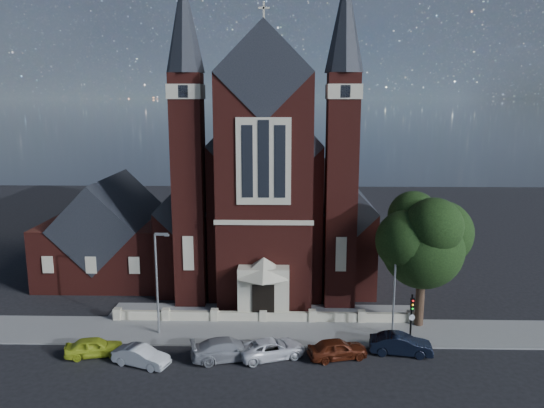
{
  "coord_description": "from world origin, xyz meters",
  "views": [
    {
      "loc": [
        1.65,
        -34.1,
        17.91
      ],
      "look_at": [
        0.58,
        12.0,
        8.75
      ],
      "focal_mm": 35.0,
      "sensor_mm": 36.0,
      "label": 1
    }
  ],
  "objects_px": {
    "car_silver_a": "(141,356)",
    "car_dark_red": "(337,349)",
    "car_white_suv": "(272,348)",
    "traffic_signal": "(412,313)",
    "church": "(269,190)",
    "street_lamp_left": "(158,278)",
    "street_lamp_right": "(396,279)",
    "car_navy": "(401,344)",
    "street_tree": "(425,243)",
    "car_silver_b": "(228,349)",
    "parish_hall": "(112,237)",
    "car_lime_van": "(94,347)"
  },
  "relations": [
    {
      "from": "street_lamp_right",
      "to": "car_silver_a",
      "type": "bearing_deg",
      "value": -164.96
    },
    {
      "from": "street_lamp_right",
      "to": "car_dark_red",
      "type": "distance_m",
      "value": 7.04
    },
    {
      "from": "car_white_suv",
      "to": "car_dark_red",
      "type": "xyz_separation_m",
      "value": [
        4.6,
        -0.06,
        0.05
      ]
    },
    {
      "from": "street_lamp_left",
      "to": "street_lamp_right",
      "type": "xyz_separation_m",
      "value": [
        18.0,
        0.0,
        0.0
      ]
    },
    {
      "from": "church",
      "to": "car_silver_b",
      "type": "distance_m",
      "value": 24.07
    },
    {
      "from": "street_lamp_left",
      "to": "car_lime_van",
      "type": "relative_size",
      "value": 2.04
    },
    {
      "from": "street_tree",
      "to": "car_navy",
      "type": "xyz_separation_m",
      "value": [
        -2.57,
        -4.52,
        -6.23
      ]
    },
    {
      "from": "car_silver_a",
      "to": "car_dark_red",
      "type": "distance_m",
      "value": 13.56
    },
    {
      "from": "church",
      "to": "car_silver_b",
      "type": "height_order",
      "value": "church"
    },
    {
      "from": "church",
      "to": "street_tree",
      "type": "distance_m",
      "value": 21.38
    },
    {
      "from": "street_tree",
      "to": "car_silver_b",
      "type": "height_order",
      "value": "street_tree"
    },
    {
      "from": "parish_hall",
      "to": "street_tree",
      "type": "relative_size",
      "value": 1.14
    },
    {
      "from": "traffic_signal",
      "to": "car_navy",
      "type": "height_order",
      "value": "traffic_signal"
    },
    {
      "from": "car_silver_b",
      "to": "car_lime_van",
      "type": "bearing_deg",
      "value": 72.71
    },
    {
      "from": "street_lamp_right",
      "to": "car_navy",
      "type": "relative_size",
      "value": 1.83
    },
    {
      "from": "street_lamp_right",
      "to": "car_silver_a",
      "type": "xyz_separation_m",
      "value": [
        -18.16,
        -4.88,
        -3.94
      ]
    },
    {
      "from": "street_tree",
      "to": "street_lamp_right",
      "type": "xyz_separation_m",
      "value": [
        -2.51,
        -1.71,
        -2.36
      ]
    },
    {
      "from": "car_dark_red",
      "to": "car_white_suv",
      "type": "bearing_deg",
      "value": 75.22
    },
    {
      "from": "street_lamp_left",
      "to": "car_silver_a",
      "type": "height_order",
      "value": "street_lamp_left"
    },
    {
      "from": "parish_hall",
      "to": "car_lime_van",
      "type": "bearing_deg",
      "value": -76.46
    },
    {
      "from": "street_lamp_right",
      "to": "traffic_signal",
      "type": "bearing_deg",
      "value": -59.99
    },
    {
      "from": "car_silver_b",
      "to": "car_white_suv",
      "type": "bearing_deg",
      "value": -100.31
    },
    {
      "from": "church",
      "to": "car_silver_a",
      "type": "xyz_separation_m",
      "value": [
        -8.07,
        -23.82,
        -7.53
      ]
    },
    {
      "from": "street_lamp_right",
      "to": "traffic_signal",
      "type": "height_order",
      "value": "street_lamp_right"
    },
    {
      "from": "street_tree",
      "to": "car_silver_a",
      "type": "relative_size",
      "value": 2.68
    },
    {
      "from": "car_silver_a",
      "to": "car_white_suv",
      "type": "bearing_deg",
      "value": -62.06
    },
    {
      "from": "car_dark_red",
      "to": "car_navy",
      "type": "distance_m",
      "value": 4.66
    },
    {
      "from": "parish_hall",
      "to": "car_lime_van",
      "type": "relative_size",
      "value": 3.07
    },
    {
      "from": "traffic_signal",
      "to": "car_white_suv",
      "type": "relative_size",
      "value": 0.84
    },
    {
      "from": "street_tree",
      "to": "car_navy",
      "type": "distance_m",
      "value": 8.12
    },
    {
      "from": "parish_hall",
      "to": "car_silver_a",
      "type": "height_order",
      "value": "parish_hall"
    },
    {
      "from": "car_lime_van",
      "to": "car_silver_b",
      "type": "relative_size",
      "value": 0.78
    },
    {
      "from": "car_silver_a",
      "to": "car_white_suv",
      "type": "relative_size",
      "value": 0.84
    },
    {
      "from": "street_lamp_right",
      "to": "traffic_signal",
      "type": "xyz_separation_m",
      "value": [
        0.91,
        -1.57,
        -2.02
      ]
    },
    {
      "from": "street_lamp_left",
      "to": "car_dark_red",
      "type": "distance_m",
      "value": 14.36
    },
    {
      "from": "car_lime_van",
      "to": "car_white_suv",
      "type": "xyz_separation_m",
      "value": [
        12.59,
        0.09,
        -0.02
      ]
    },
    {
      "from": "street_lamp_left",
      "to": "car_silver_a",
      "type": "xyz_separation_m",
      "value": [
        -0.16,
        -4.88,
        -3.94
      ]
    },
    {
      "from": "car_white_suv",
      "to": "car_navy",
      "type": "distance_m",
      "value": 9.23
    },
    {
      "from": "parish_hall",
      "to": "car_white_suv",
      "type": "xyz_separation_m",
      "value": [
        16.83,
        -17.53,
        -3.35
      ]
    },
    {
      "from": "street_tree",
      "to": "car_navy",
      "type": "height_order",
      "value": "street_tree"
    },
    {
      "from": "street_tree",
      "to": "car_silver_a",
      "type": "height_order",
      "value": "street_tree"
    },
    {
      "from": "street_tree",
      "to": "car_silver_a",
      "type": "distance_m",
      "value": 22.58
    },
    {
      "from": "church",
      "to": "car_navy",
      "type": "relative_size",
      "value": 7.91
    },
    {
      "from": "car_silver_b",
      "to": "car_silver_a",
      "type": "bearing_deg",
      "value": 84.19
    },
    {
      "from": "traffic_signal",
      "to": "car_silver_a",
      "type": "distance_m",
      "value": 19.45
    },
    {
      "from": "car_silver_b",
      "to": "street_lamp_right",
      "type": "bearing_deg",
      "value": -88.74
    },
    {
      "from": "traffic_signal",
      "to": "church",
      "type": "bearing_deg",
      "value": 118.2
    },
    {
      "from": "street_tree",
      "to": "car_dark_red",
      "type": "bearing_deg",
      "value": -143.52
    },
    {
      "from": "car_silver_a",
      "to": "car_dark_red",
      "type": "relative_size",
      "value": 0.96
    },
    {
      "from": "parish_hall",
      "to": "car_lime_van",
      "type": "height_order",
      "value": "parish_hall"
    }
  ]
}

